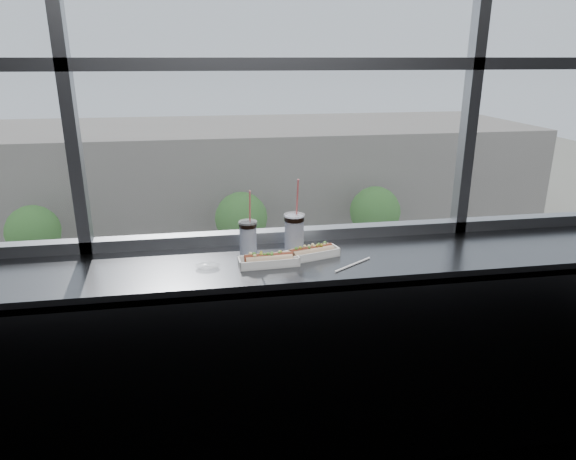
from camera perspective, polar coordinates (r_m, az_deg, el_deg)
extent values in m
plane|color=black|center=(2.98, -0.53, -11.12)|extent=(6.00, 0.00, 6.00)
cube|color=#5A5B60|center=(2.51, 0.43, -3.87)|extent=(6.00, 0.55, 0.06)
cube|color=#5A5B60|center=(2.54, 1.44, -16.98)|extent=(6.00, 0.04, 1.04)
cube|color=white|center=(2.42, -2.15, -3.87)|extent=(0.29, 0.11, 0.01)
cube|color=white|center=(2.42, -2.15, -3.45)|extent=(0.29, 0.11, 0.04)
cylinder|color=tan|center=(2.41, -2.16, -3.27)|extent=(0.22, 0.06, 0.05)
cylinder|color=maroon|center=(2.41, -2.16, -2.98)|extent=(0.23, 0.04, 0.03)
cube|color=white|center=(2.52, 2.61, -3.00)|extent=(0.29, 0.16, 0.01)
cube|color=white|center=(2.51, 2.61, -2.61)|extent=(0.29, 0.16, 0.04)
cylinder|color=tan|center=(2.51, 2.62, -2.44)|extent=(0.22, 0.10, 0.05)
cylinder|color=maroon|center=(2.50, 2.62, -2.17)|extent=(0.22, 0.09, 0.03)
cylinder|color=white|center=(2.52, -4.45, -1.03)|extent=(0.08, 0.08, 0.17)
cylinder|color=black|center=(2.50, -4.49, 0.57)|extent=(0.09, 0.09, 0.02)
cylinder|color=silver|center=(2.49, -4.50, 0.88)|extent=(0.09, 0.09, 0.01)
cylinder|color=#D45758|center=(2.47, -4.26, 2.51)|extent=(0.01, 0.04, 0.18)
cylinder|color=white|center=(2.55, 0.69, -0.51)|extent=(0.09, 0.09, 0.19)
cylinder|color=black|center=(2.52, 0.70, 1.31)|extent=(0.10, 0.10, 0.02)
cylinder|color=silver|center=(2.51, 0.70, 1.65)|extent=(0.10, 0.10, 0.01)
cylinder|color=#D45758|center=(2.49, 1.04, 3.51)|extent=(0.01, 0.05, 0.20)
cylinder|color=white|center=(2.44, 7.21, -3.83)|extent=(0.21, 0.14, 0.01)
ellipsoid|color=silver|center=(2.41, -8.95, -3.96)|extent=(0.11, 0.08, 0.03)
plane|color=gray|center=(47.87, -8.73, 2.68)|extent=(120.00, 120.00, 0.00)
cube|color=black|center=(26.04, -7.55, -11.44)|extent=(80.00, 10.00, 0.06)
cube|color=gray|center=(33.21, -8.13, -4.57)|extent=(80.00, 6.00, 0.04)
cube|color=gray|center=(41.55, -8.83, 5.92)|extent=(50.00, 14.00, 8.00)
imported|color=white|center=(31.90, 15.34, -4.02)|extent=(3.05, 6.30, 2.03)
imported|color=white|center=(23.21, 10.06, -12.69)|extent=(2.65, 6.04, 1.99)
imported|color=black|center=(23.04, -25.49, -14.60)|extent=(2.81, 6.23, 2.04)
imported|color=#373737|center=(30.32, -25.03, -6.38)|extent=(2.67, 6.22, 2.06)
imported|color=#5E1800|center=(22.21, -2.94, -14.15)|extent=(2.52, 5.68, 1.87)
imported|color=#5B0016|center=(29.10, -6.12, -5.41)|extent=(3.22, 6.98, 2.28)
imported|color=#374084|center=(26.50, 26.00, -9.97)|extent=(2.77, 6.65, 2.21)
imported|color=#66605B|center=(33.85, 9.27, -2.40)|extent=(0.85, 0.64, 1.91)
imported|color=#66605B|center=(32.83, -8.81, -3.08)|extent=(0.84, 0.63, 1.88)
imported|color=#66605B|center=(34.48, 1.44, -1.77)|extent=(0.84, 0.63, 1.88)
imported|color=#66605B|center=(34.24, -18.67, -2.99)|extent=(0.61, 0.81, 1.83)
cylinder|color=#47382B|center=(34.28, -25.94, -3.54)|extent=(0.23, 0.23, 2.34)
sphere|color=#458B33|center=(33.60, -26.45, -0.14)|extent=(3.12, 3.12, 3.12)
cylinder|color=#47382B|center=(32.83, -5.09, -2.45)|extent=(0.25, 0.25, 2.47)
sphere|color=#458B33|center=(32.09, -5.21, 1.32)|extent=(3.29, 3.29, 3.29)
cylinder|color=#47382B|center=(34.52, 9.44, -1.56)|extent=(0.25, 0.25, 2.46)
sphere|color=#458B33|center=(33.81, 9.64, 2.04)|extent=(3.29, 3.29, 3.29)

